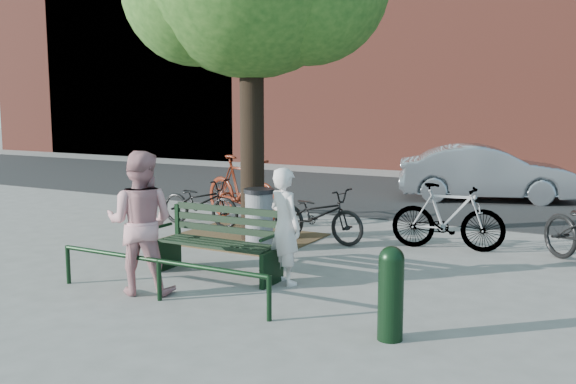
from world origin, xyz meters
The scene contains 14 objects.
ground centered at (0.00, 0.00, 0.00)m, with size 90.00×90.00×0.00m, color gray.
dirt_pit centered at (-1.00, 2.20, 0.01)m, with size 2.40×2.00×0.02m, color brown.
road centered at (0.00, 8.50, 0.01)m, with size 40.00×7.00×0.01m, color black.
park_bench centered at (0.00, 0.08, 0.48)m, with size 1.74×0.54×0.97m.
guard_railing centered at (0.00, -1.20, 0.40)m, with size 3.06×0.06×0.51m.
person_left centered at (0.95, 0.15, 0.75)m, with size 0.55×0.36×1.51m, color silver.
person_right centered at (-0.39, -1.05, 0.88)m, with size 0.85×0.66×1.75m, color tan.
bollard centered at (2.82, -1.10, 0.51)m, with size 0.25×0.25×0.94m.
litter_bin centered at (-0.29, 1.57, 0.50)m, with size 0.48×0.48×0.98m.
bicycle_a centered at (-2.32, 2.78, 0.45)m, with size 0.60×1.73×0.91m, color black.
bicycle_b centered at (-1.91, 3.59, 0.64)m, with size 0.60×2.14×1.28m, color #5A1B0C.
bicycle_c centered at (0.23, 2.59, 0.46)m, with size 0.61×1.75×0.92m, color black.
bicycle_d centered at (2.30, 3.04, 0.53)m, with size 0.50×1.76×1.06m, color gray.
parked_car centered at (1.76, 8.52, 0.66)m, with size 1.40×4.01×1.32m, color gray.
Camera 1 is at (4.84, -6.92, 2.33)m, focal length 40.00 mm.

